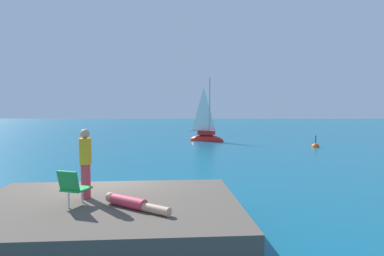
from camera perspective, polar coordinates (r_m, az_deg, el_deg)
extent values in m
plane|color=#0F5675|center=(10.83, -13.73, -12.15)|extent=(160.00, 160.00, 0.00)
cube|color=brown|center=(8.22, -14.00, -14.40)|extent=(6.28, 4.90, 0.77)
cube|color=#504B3A|center=(10.45, -4.51, -12.64)|extent=(0.95, 0.89, 0.47)
cube|color=#4C4E3F|center=(10.97, -22.78, -12.12)|extent=(1.16, 1.29, 0.75)
ellipsoid|color=red|center=(29.90, 2.45, -2.15)|extent=(3.30, 2.24, 1.08)
cube|color=red|center=(29.84, 2.45, -0.79)|extent=(1.56, 1.24, 0.35)
cylinder|color=#B7B7BC|center=(29.66, 2.99, 3.57)|extent=(0.12, 0.12, 4.89)
cylinder|color=#B2B2B7|center=(30.08, 1.24, -0.43)|extent=(1.83, 0.87, 0.09)
pyramid|color=white|center=(29.85, 2.01, 3.20)|extent=(1.46, 0.68, 3.71)
cylinder|color=#DB384C|center=(7.58, -10.41, -11.92)|extent=(0.88, 0.71, 0.24)
cylinder|color=tan|center=(7.09, -6.02, -13.20)|extent=(0.68, 0.55, 0.18)
sphere|color=tan|center=(7.96, -13.26, -11.06)|extent=(0.22, 0.22, 0.22)
cylinder|color=#DB384C|center=(8.51, -17.07, -8.37)|extent=(0.22, 0.22, 0.80)
cylinder|color=gold|center=(8.40, -17.15, -3.69)|extent=(0.28, 0.28, 0.60)
sphere|color=tan|center=(8.36, -17.20, -0.90)|extent=(0.22, 0.22, 0.22)
cube|color=green|center=(8.00, -18.49, -9.51)|extent=(0.62, 0.65, 0.04)
cube|color=green|center=(7.76, -19.69, -8.25)|extent=(0.50, 0.30, 0.45)
cylinder|color=silver|center=(8.20, -17.58, -10.43)|extent=(0.04, 0.04, 0.35)
cylinder|color=silver|center=(7.84, -19.63, -11.11)|extent=(0.04, 0.04, 0.35)
sphere|color=#EA5114|center=(26.82, 19.78, -2.99)|extent=(0.56, 0.56, 0.56)
cylinder|color=black|center=(26.77, 19.80, -1.82)|extent=(0.06, 0.06, 0.60)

